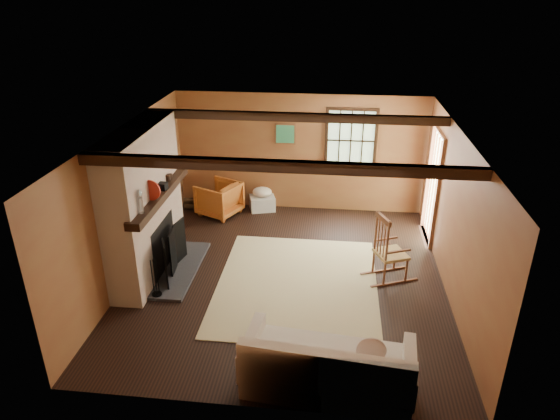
# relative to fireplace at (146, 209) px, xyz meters

# --- Properties ---
(ground) EXTENTS (5.50, 5.50, 0.00)m
(ground) POSITION_rel_fireplace_xyz_m (2.23, 0.00, -1.10)
(ground) COLOR black
(ground) RESTS_ON ground
(room_envelope) EXTENTS (5.02, 5.52, 2.44)m
(room_envelope) POSITION_rel_fireplace_xyz_m (2.45, 0.26, 0.53)
(room_envelope) COLOR brown
(room_envelope) RESTS_ON ground
(fireplace) EXTENTS (1.02, 2.30, 2.40)m
(fireplace) POSITION_rel_fireplace_xyz_m (0.00, 0.00, 0.00)
(fireplace) COLOR brown
(fireplace) RESTS_ON ground
(rug) EXTENTS (2.50, 3.00, 0.01)m
(rug) POSITION_rel_fireplace_xyz_m (2.43, -0.20, -1.10)
(rug) COLOR beige
(rug) RESTS_ON ground
(rocking_chair) EXTENTS (0.92, 0.71, 1.13)m
(rocking_chair) POSITION_rel_fireplace_xyz_m (3.84, 0.16, -0.63)
(rocking_chair) COLOR tan
(rocking_chair) RESTS_ON ground
(sofa) EXTENTS (2.04, 1.06, 0.79)m
(sofa) POSITION_rel_fireplace_xyz_m (2.95, -2.37, -0.82)
(sofa) COLOR white
(sofa) RESTS_ON ground
(firewood_pile) EXTENTS (0.68, 0.12, 0.25)m
(firewood_pile) POSITION_rel_fireplace_xyz_m (0.18, 2.41, -0.98)
(firewood_pile) COLOR #4E3921
(firewood_pile) RESTS_ON ground
(laundry_basket) EXTENTS (0.59, 0.51, 0.30)m
(laundry_basket) POSITION_rel_fireplace_xyz_m (1.47, 2.55, -0.95)
(laundry_basket) COLOR silver
(laundry_basket) RESTS_ON ground
(basket_pillow) EXTENTS (0.48, 0.42, 0.20)m
(basket_pillow) POSITION_rel_fireplace_xyz_m (1.47, 2.55, -0.70)
(basket_pillow) COLOR white
(basket_pillow) RESTS_ON laundry_basket
(armchair) EXTENTS (1.00, 0.99, 0.69)m
(armchair) POSITION_rel_fireplace_xyz_m (0.63, 2.23, -0.76)
(armchair) COLOR #BF6026
(armchair) RESTS_ON ground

